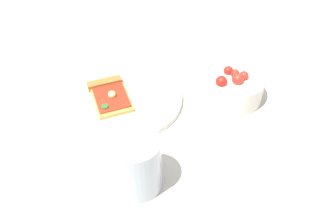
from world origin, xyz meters
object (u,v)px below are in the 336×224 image
object	(u,v)px
plate	(127,97)
pizza_slice_main	(110,94)
soda_glass	(138,166)
salad_bowl	(233,85)

from	to	relation	value
plate	pizza_slice_main	distance (m)	0.04
pizza_slice_main	soda_glass	world-z (taller)	soda_glass
salad_bowl	pizza_slice_main	bearing A→B (deg)	36.36
pizza_slice_main	salad_bowl	world-z (taller)	salad_bowl
pizza_slice_main	soda_glass	xyz separation A→B (m)	(-0.18, 0.14, 0.03)
soda_glass	plate	bearing A→B (deg)	-46.42
plate	soda_glass	world-z (taller)	soda_glass
pizza_slice_main	soda_glass	bearing A→B (deg)	142.88
plate	soda_glass	distance (m)	0.23
plate	salad_bowl	distance (m)	0.23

